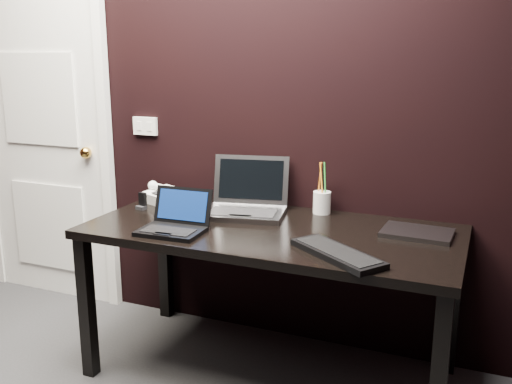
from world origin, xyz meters
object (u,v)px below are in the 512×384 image
at_px(netbook, 174,224).
at_px(mobile_phone, 142,203).
at_px(silver_laptop, 246,204).
at_px(closed_laptop, 417,233).
at_px(desk, 271,244).
at_px(pen_cup, 322,201).
at_px(ext_keyboard, 337,253).
at_px(door, 44,133).
at_px(desk_phone, 164,195).

bearing_deg(netbook, mobile_phone, 142.67).
bearing_deg(silver_laptop, mobile_phone, -165.92).
height_order(closed_laptop, mobile_phone, mobile_phone).
distance_m(desk, pen_cup, 0.38).
xyz_separation_m(netbook, silver_laptop, (0.18, 0.40, 0.01)).
distance_m(desk, netbook, 0.46).
height_order(silver_laptop, mobile_phone, silver_laptop).
distance_m(silver_laptop, ext_keyboard, 0.72).
relative_size(door, closed_laptop, 6.93).
bearing_deg(silver_laptop, closed_laptop, -2.00).
distance_m(desk, silver_laptop, 0.30).
bearing_deg(door, pen_cup, -1.55).
relative_size(door, desk_phone, 8.68).
relative_size(ext_keyboard, mobile_phone, 5.06).
height_order(desk, closed_laptop, closed_laptop).
bearing_deg(desk, door, 167.18).
distance_m(netbook, closed_laptop, 1.08).
height_order(desk, mobile_phone, mobile_phone).
bearing_deg(ext_keyboard, silver_laptop, 143.43).
bearing_deg(desk_phone, mobile_phone, -103.63).
height_order(door, mobile_phone, door).
distance_m(netbook, mobile_phone, 0.44).
height_order(door, closed_laptop, door).
xyz_separation_m(silver_laptop, pen_cup, (0.35, 0.15, 0.01)).
relative_size(door, netbook, 7.31).
bearing_deg(closed_laptop, door, 174.32).
height_order(silver_laptop, closed_laptop, silver_laptop).
xyz_separation_m(desk, mobile_phone, (-0.73, 0.05, 0.11)).
xyz_separation_m(netbook, closed_laptop, (1.02, 0.37, -0.03)).
relative_size(netbook, closed_laptop, 0.95).
distance_m(silver_laptop, closed_laptop, 0.84).
bearing_deg(ext_keyboard, netbook, 177.41).
bearing_deg(mobile_phone, netbook, -37.33).
bearing_deg(pen_cup, door, 178.45).
xyz_separation_m(door, netbook, (1.27, -0.59, -0.27)).
relative_size(desk, netbook, 5.81).
height_order(desk, pen_cup, pen_cup).
bearing_deg(netbook, ext_keyboard, -2.59).
xyz_separation_m(closed_laptop, desk_phone, (-1.33, 0.05, 0.03)).
bearing_deg(silver_laptop, netbook, -114.20).
bearing_deg(closed_laptop, pen_cup, 159.95).
height_order(desk, desk_phone, desk_phone).
bearing_deg(ext_keyboard, desk_phone, 156.99).
xyz_separation_m(silver_laptop, ext_keyboard, (0.58, -0.43, -0.04)).
height_order(silver_laptop, pen_cup, silver_laptop).
relative_size(desk, silver_laptop, 3.77).
relative_size(silver_laptop, pen_cup, 1.73).
distance_m(closed_laptop, mobile_phone, 1.37).
bearing_deg(silver_laptop, ext_keyboard, -36.57).
distance_m(door, desk_phone, 1.01).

